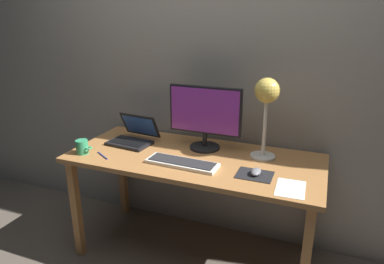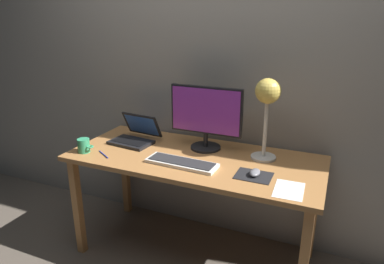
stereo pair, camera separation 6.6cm
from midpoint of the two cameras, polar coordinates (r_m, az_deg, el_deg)
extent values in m
plane|color=brown|center=(2.61, 1.13, -19.12)|extent=(4.80, 4.80, 0.00)
cube|color=gray|center=(2.45, 4.96, 11.66)|extent=(4.80, 0.06, 2.60)
cube|color=#A8703D|center=(2.23, 1.25, -4.34)|extent=(1.60, 0.70, 0.03)
cube|color=#A8703D|center=(2.54, -17.44, -11.58)|extent=(0.05, 0.05, 0.71)
cube|color=#A8703D|center=(2.94, -10.16, -6.56)|extent=(0.05, 0.05, 0.71)
cube|color=#A8703D|center=(2.53, 19.95, -12.06)|extent=(0.05, 0.05, 0.71)
cylinder|color=black|center=(2.36, 3.03, -2.50)|extent=(0.20, 0.20, 0.01)
cylinder|color=black|center=(2.34, 3.05, -1.26)|extent=(0.03, 0.03, 0.09)
cube|color=black|center=(2.27, 3.14, 3.56)|extent=(0.49, 0.03, 0.31)
cube|color=purple|center=(2.26, 2.99, 3.45)|extent=(0.46, 0.00, 0.29)
cube|color=silver|center=(2.11, -0.80, -5.09)|extent=(0.45, 0.16, 0.02)
cube|color=#28282B|center=(2.10, -0.81, -4.80)|extent=(0.41, 0.13, 0.01)
cube|color=black|center=(2.46, -9.17, -1.69)|extent=(0.31, 0.21, 0.02)
cube|color=black|center=(2.45, -9.38, -1.55)|extent=(0.25, 0.13, 0.00)
cube|color=black|center=(2.53, -7.43, 1.21)|extent=(0.30, 0.12, 0.17)
cube|color=blue|center=(2.53, -7.43, 1.21)|extent=(0.26, 0.11, 0.15)
cylinder|color=beige|center=(2.25, 12.37, -4.03)|extent=(0.16, 0.16, 0.01)
cylinder|color=silver|center=(2.18, 12.74, 0.81)|extent=(0.02, 0.02, 0.38)
sphere|color=gold|center=(2.12, 13.17, 6.53)|extent=(0.15, 0.15, 0.15)
sphere|color=#FFEAB2|center=(2.12, 13.04, 5.48)|extent=(0.05, 0.05, 0.05)
cube|color=black|center=(2.01, 10.96, -7.02)|extent=(0.20, 0.16, 0.00)
ellipsoid|color=slate|center=(2.00, 11.17, -6.52)|extent=(0.06, 0.10, 0.03)
cylinder|color=#339966|center=(2.37, -16.50, -2.14)|extent=(0.08, 0.08, 0.09)
torus|color=#339966|center=(2.34, -15.53, -2.33)|extent=(0.05, 0.05, 0.01)
cube|color=white|center=(1.90, 16.50, -9.05)|extent=(0.16, 0.22, 0.00)
cylinder|color=#2633A5|center=(2.31, -13.45, -3.58)|extent=(0.12, 0.08, 0.01)
camera|label=1|loc=(0.03, -89.11, 0.31)|focal=32.69mm
camera|label=2|loc=(0.03, 90.89, -0.31)|focal=32.69mm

